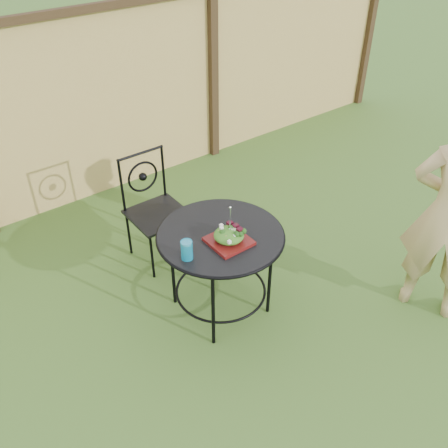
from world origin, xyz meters
The scene contains 8 objects.
ground centered at (0.00, 0.00, 0.00)m, with size 60.00×60.00×0.00m, color #264B18.
fence centered at (0.00, 2.19, 0.95)m, with size 8.00×0.12×1.90m.
patio_table centered at (-0.17, 0.05, 0.59)m, with size 0.92×0.92×0.72m.
patio_chair centered at (-0.21, 0.93, 0.50)m, with size 0.46×0.46×0.95m.
salad_plate centered at (-0.18, -0.07, 0.74)m, with size 0.27×0.27×0.02m, color #49110A.
salad centered at (-0.18, -0.07, 0.79)m, with size 0.21×0.21×0.08m, color #235614.
fork centered at (-0.17, -0.07, 0.92)m, with size 0.01×0.01×0.18m, color silver.
drinking_glass centered at (-0.51, -0.03, 0.79)m, with size 0.08×0.08×0.14m, color #0E7FA6.
Camera 1 is at (-1.84, -2.21, 2.87)m, focal length 40.00 mm.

